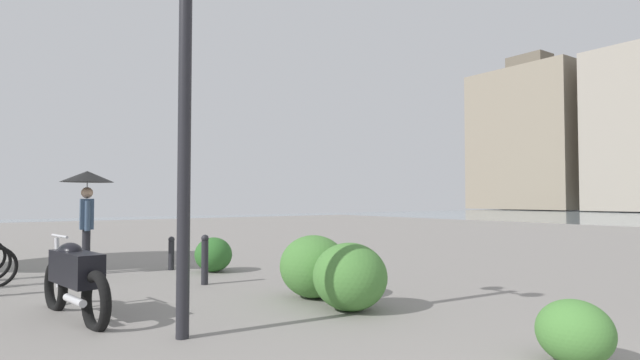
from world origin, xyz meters
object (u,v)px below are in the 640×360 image
lamppost (185,80)px  bollard_near (205,259)px  pedestrian (87,193)px  bollard_mid (171,252)px  motorcycle (74,277)px

lamppost → bollard_near: lamppost is taller
pedestrian → lamppost: bearing=178.8°
pedestrian → bollard_mid: size_ratio=2.92×
motorcycle → pedestrian: bearing=-12.8°
motorcycle → bollard_near: (1.33, -2.29, -0.05)m
bollard_mid → lamppost: bearing=161.8°
motorcycle → bollard_mid: motorcycle is taller
motorcycle → bollard_near: bearing=-59.8°
lamppost → bollard_near: 4.09m
bollard_near → bollard_mid: bollard_near is taller
bollard_near → motorcycle: bearing=120.2°
lamppost → pedestrian: bearing=-1.2°
motorcycle → bollard_near: 2.64m
motorcycle → pedestrian: pedestrian is taller
lamppost → pedestrian: size_ratio=2.06×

